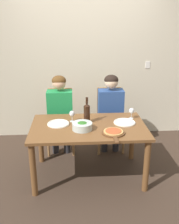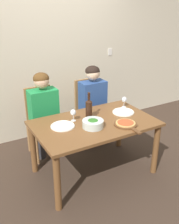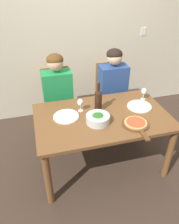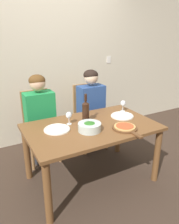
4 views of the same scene
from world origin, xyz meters
The scene contains 14 objects.
ground_plane centered at (0.00, 0.00, 0.00)m, with size 40.00×40.00×0.00m, color #3D2D23.
back_wall centered at (0.00, 1.37, 1.35)m, with size 10.00×0.06×2.70m.
dining_table centered at (0.00, 0.00, 0.62)m, with size 1.47×0.90×0.72m.
chair_left centered at (-0.39, 0.80, 0.51)m, with size 0.42×0.42×0.98m.
chair_right centered at (0.38, 0.80, 0.51)m, with size 0.42×0.42×0.98m.
person_woman centered at (-0.39, 0.69, 0.73)m, with size 0.47×0.51×1.22m.
person_man centered at (0.38, 0.69, 0.73)m, with size 0.47×0.51×1.22m.
wine_bottle centered at (-0.01, 0.11, 0.86)m, with size 0.08×0.08×0.35m.
broccoli_bowl centered at (-0.08, -0.11, 0.77)m, with size 0.25×0.25×0.10m.
dinner_plate_left centered at (-0.39, 0.08, 0.73)m, with size 0.28×0.28×0.02m.
dinner_plate_right centered at (0.48, 0.06, 0.73)m, with size 0.28×0.28×0.02m.
pizza_on_board centered at (0.28, -0.26, 0.74)m, with size 0.28×0.42×0.04m.
wine_glass_left centered at (-0.21, 0.16, 0.82)m, with size 0.07×0.07×0.15m.
wine_glass_right centered at (0.60, 0.21, 0.82)m, with size 0.07×0.07×0.15m.
Camera 2 is at (-1.46, -2.46, 2.09)m, focal length 42.00 mm.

